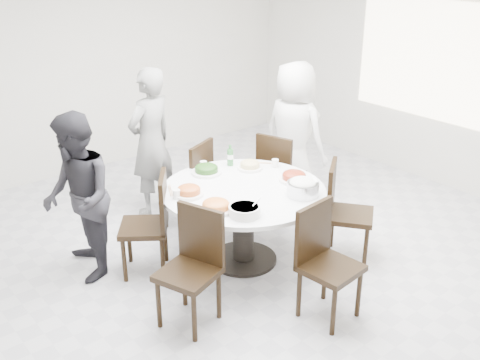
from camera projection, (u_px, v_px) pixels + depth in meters
floor at (242, 251)px, 5.54m from camera, size 6.00×6.00×0.01m
wall_back at (93, 62)px, 7.13m from camera, size 6.00×0.01×2.80m
wall_right at (435, 69)px, 6.73m from camera, size 0.01×6.00×2.80m
window at (435, 61)px, 6.68m from camera, size 0.04×2.20×1.40m
dining_table at (243, 225)px, 5.24m from camera, size 1.50×1.50×0.75m
chair_ne at (282, 173)px, 6.16m from camera, size 0.53×0.53×0.95m
chair_n at (187, 183)px, 5.90m from camera, size 0.55×0.55×0.95m
chair_nw at (144, 225)px, 5.03m from camera, size 0.59×0.59×0.95m
chair_sw at (188, 271)px, 4.33m from camera, size 0.54×0.54×0.95m
chair_s at (331, 266)px, 4.41m from camera, size 0.46×0.46×0.95m
chair_se at (350, 213)px, 5.26m from camera, size 0.59×0.59×0.95m
diner_right at (294, 134)px, 6.31m from camera, size 0.64×0.87×1.64m
diner_middle at (151, 142)px, 6.06m from camera, size 0.67×0.53×1.63m
diner_left at (78, 198)px, 4.88m from camera, size 0.75×0.86×1.52m
dish_greens at (206, 170)px, 5.41m from camera, size 0.29×0.29×0.07m
dish_pale at (250, 166)px, 5.52m from camera, size 0.24×0.24×0.07m
dish_orange at (189, 192)px, 4.95m from camera, size 0.26×0.26×0.07m
dish_redbrown at (294, 177)px, 5.25m from camera, size 0.28×0.28×0.07m
dish_tofu at (216, 206)px, 4.67m from camera, size 0.29×0.29×0.08m
rice_bowl at (303, 189)px, 4.94m from camera, size 0.28×0.28×0.12m
soup_bowl at (244, 211)px, 4.59m from camera, size 0.26×0.26×0.08m
beverage_bottle at (230, 155)px, 5.58m from camera, size 0.06×0.06×0.22m
tea_cups at (205, 164)px, 5.56m from camera, size 0.07×0.07×0.08m
chopsticks at (201, 166)px, 5.59m from camera, size 0.24×0.04×0.01m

